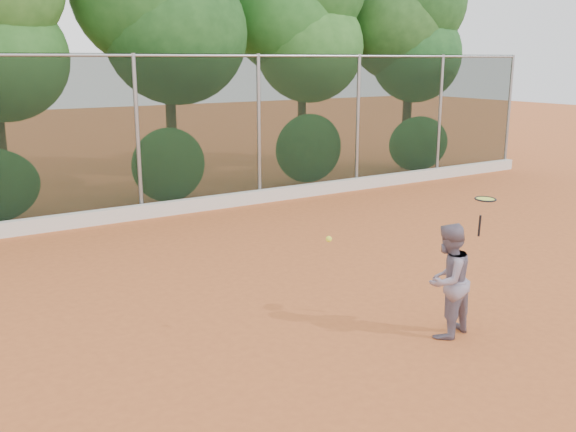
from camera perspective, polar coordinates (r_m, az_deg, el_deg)
ground at (r=8.55m, az=3.65°, el=-9.53°), size 80.00×80.00×0.00m
concrete_curb at (r=14.31m, az=-12.63°, el=0.41°), size 24.00×0.20×0.30m
tennis_player at (r=8.18m, az=13.98°, el=-5.59°), size 0.81×0.70×1.45m
chainlink_fence at (r=14.19m, az=-13.24°, el=7.28°), size 24.09×0.09×3.50m
foliage_backdrop at (r=15.87m, az=-18.21°, el=16.83°), size 23.70×3.63×7.55m
tennis_racket at (r=8.20m, az=17.09°, el=1.18°), size 0.29×0.29×0.50m
tennis_ball_in_flight at (r=7.45m, az=3.65°, el=-2.06°), size 0.07×0.07×0.07m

